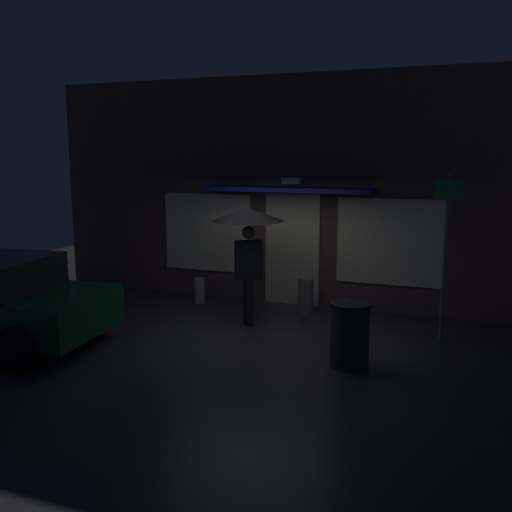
# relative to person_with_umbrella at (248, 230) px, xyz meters

# --- Properties ---
(ground_plane) EXTENTS (18.00, 18.00, 0.00)m
(ground_plane) POSITION_rel_person_with_umbrella_xyz_m (0.28, -0.58, -1.68)
(ground_plane) COLOR #2D2D33
(building_facade) EXTENTS (10.56, 1.00, 4.45)m
(building_facade) POSITION_rel_person_with_umbrella_xyz_m (0.28, 1.76, 0.53)
(building_facade) COLOR brown
(building_facade) RESTS_ON ground
(person_with_umbrella) EXTENTS (1.24, 1.24, 2.04)m
(person_with_umbrella) POSITION_rel_person_with_umbrella_xyz_m (0.00, 0.00, 0.00)
(person_with_umbrella) COLOR black
(person_with_umbrella) RESTS_ON ground
(street_sign_post) EXTENTS (0.40, 0.07, 2.66)m
(street_sign_post) POSITION_rel_person_with_umbrella_xyz_m (3.22, 0.19, -0.18)
(street_sign_post) COLOR #595B60
(street_sign_post) RESTS_ON ground
(sidewalk_bollard) EXTENTS (0.29, 0.29, 0.68)m
(sidewalk_bollard) POSITION_rel_person_with_umbrella_xyz_m (0.75, 1.00, -1.34)
(sidewalk_bollard) COLOR slate
(sidewalk_bollard) RESTS_ON ground
(sidewalk_bollard_2) EXTENTS (0.20, 0.20, 0.50)m
(sidewalk_bollard_2) POSITION_rel_person_with_umbrella_xyz_m (-1.47, 1.00, -1.43)
(sidewalk_bollard_2) COLOR #B2A899
(sidewalk_bollard_2) RESTS_ON ground
(trash_bin) EXTENTS (0.57, 0.57, 0.92)m
(trash_bin) POSITION_rel_person_with_umbrella_xyz_m (2.08, -1.36, -1.22)
(trash_bin) COLOR #2D2D33
(trash_bin) RESTS_ON ground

